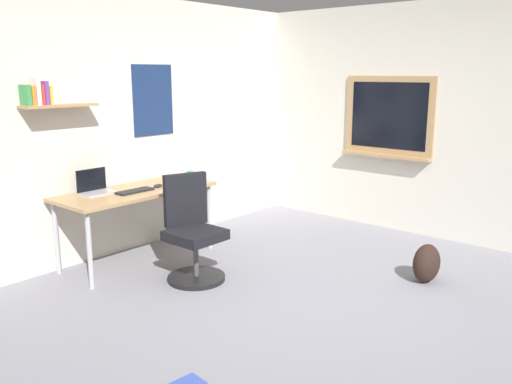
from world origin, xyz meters
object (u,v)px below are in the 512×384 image
object	(u,v)px
laptop	(95,188)
backpack	(427,263)
office_chair	(192,235)
computer_mouse	(158,186)
desk	(136,196)
keyboard	(135,191)
coffee_mug	(190,175)

from	to	relation	value
laptop	backpack	size ratio (longest dim) A/B	0.89
office_chair	laptop	size ratio (longest dim) A/B	3.06
office_chair	computer_mouse	distance (m)	0.78
desk	computer_mouse	bearing A→B (deg)	-22.39
keyboard	computer_mouse	xyz separation A→B (m)	(0.28, 0.00, 0.01)
laptop	coffee_mug	xyz separation A→B (m)	(1.03, -0.19, -0.01)
keyboard	coffee_mug	distance (m)	0.76
backpack	desk	bearing A→B (deg)	118.58
computer_mouse	office_chair	bearing A→B (deg)	-104.51
desk	keyboard	distance (m)	0.14
laptop	coffee_mug	bearing A→B (deg)	-10.43
keyboard	backpack	size ratio (longest dim) A/B	1.06
desk	laptop	distance (m)	0.40
laptop	backpack	distance (m)	3.13
keyboard	backpack	distance (m)	2.78
desk	keyboard	bearing A→B (deg)	-133.07
office_chair	laptop	xyz separation A→B (m)	(-0.38, 0.92, 0.37)
office_chair	computer_mouse	world-z (taller)	office_chair
keyboard	coffee_mug	bearing A→B (deg)	3.78
laptop	coffee_mug	world-z (taller)	laptop
keyboard	desk	bearing A→B (deg)	46.93
coffee_mug	backpack	world-z (taller)	coffee_mug
office_chair	keyboard	xyz separation A→B (m)	(-0.10, 0.68, 0.33)
computer_mouse	coffee_mug	world-z (taller)	coffee_mug
laptop	coffee_mug	size ratio (longest dim) A/B	3.37
office_chair	computer_mouse	xyz separation A→B (m)	(0.18, 0.68, 0.33)
laptop	backpack	bearing A→B (deg)	-57.07
desk	backpack	size ratio (longest dim) A/B	4.47
desk	computer_mouse	distance (m)	0.23
laptop	keyboard	xyz separation A→B (m)	(0.27, -0.24, -0.04)
computer_mouse	backpack	bearing A→B (deg)	-64.47
computer_mouse	laptop	bearing A→B (deg)	156.57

